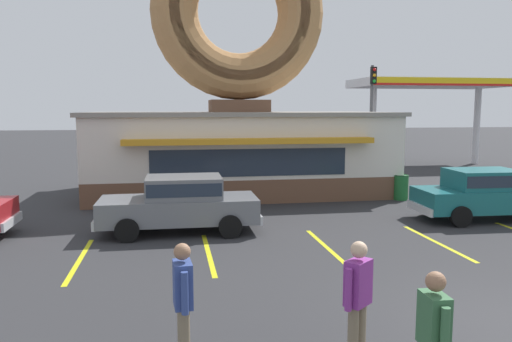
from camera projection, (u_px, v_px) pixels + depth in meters
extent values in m
cube|color=brown|center=(239.00, 181.00, 21.18)|extent=(12.00, 6.00, 0.90)
cube|color=silver|center=(239.00, 143.00, 20.99)|extent=(12.00, 6.00, 2.30)
cube|color=gray|center=(239.00, 114.00, 20.83)|extent=(12.30, 6.30, 0.16)
cube|color=orange|center=(251.00, 141.00, 17.72)|extent=(9.00, 0.60, 0.20)
cube|color=#232D3D|center=(250.00, 163.00, 18.10)|extent=(7.20, 0.03, 1.00)
cube|color=brown|center=(239.00, 106.00, 20.79)|extent=(2.40, 1.80, 0.50)
torus|color=#B27F4C|center=(238.00, 12.00, 20.32)|extent=(7.10, 1.90, 7.10)
torus|color=#9E6B42|center=(240.00, 10.00, 19.90)|extent=(6.24, 1.05, 6.24)
cube|color=silver|center=(12.00, 221.00, 13.70)|extent=(0.10, 1.67, 0.24)
cube|color=slate|center=(179.00, 209.00, 14.14)|extent=(4.42, 1.80, 0.68)
cube|color=slate|center=(184.00, 187.00, 14.08)|extent=(2.12, 1.58, 0.60)
cube|color=#232D3D|center=(184.00, 186.00, 14.08)|extent=(2.03, 1.60, 0.36)
cube|color=silver|center=(98.00, 220.00, 13.82)|extent=(0.12, 1.67, 0.24)
cube|color=silver|center=(256.00, 215.00, 14.52)|extent=(0.12, 1.67, 0.24)
cylinder|color=black|center=(127.00, 230.00, 13.10)|extent=(0.64, 0.23, 0.64)
cylinder|color=black|center=(133.00, 216.00, 14.83)|extent=(0.64, 0.23, 0.64)
cylinder|color=black|center=(230.00, 226.00, 13.53)|extent=(0.64, 0.23, 0.64)
cylinder|color=black|center=(224.00, 213.00, 15.26)|extent=(0.64, 0.23, 0.64)
cube|color=#196066|center=(487.00, 199.00, 15.76)|extent=(4.48, 1.96, 0.68)
cube|color=#196066|center=(484.00, 179.00, 15.67)|extent=(2.17, 1.65, 0.60)
cube|color=#232D3D|center=(484.00, 178.00, 15.66)|extent=(2.09, 1.67, 0.36)
cube|color=silver|center=(420.00, 208.00, 15.52)|extent=(0.18, 1.67, 0.24)
cylinder|color=black|center=(509.00, 203.00, 16.84)|extent=(0.65, 0.25, 0.64)
cylinder|color=black|center=(433.00, 205.00, 16.50)|extent=(0.65, 0.25, 0.64)
cylinder|color=black|center=(461.00, 217.00, 14.77)|extent=(0.65, 0.25, 0.64)
cylinder|color=#7F7056|center=(183.00, 333.00, 6.87)|extent=(0.15, 0.15, 0.85)
cylinder|color=#7F7056|center=(185.00, 339.00, 6.68)|extent=(0.15, 0.15, 0.85)
cube|color=#33478C|center=(183.00, 284.00, 6.69)|extent=(0.27, 0.40, 0.62)
cylinder|color=#33478C|center=(181.00, 280.00, 6.93)|extent=(0.10, 0.10, 0.57)
cylinder|color=#33478C|center=(185.00, 293.00, 6.45)|extent=(0.10, 0.10, 0.57)
sphere|color=#9E7051|center=(182.00, 252.00, 6.63)|extent=(0.23, 0.23, 0.23)
cylinder|color=#7F7056|center=(360.00, 332.00, 6.90)|extent=(0.15, 0.15, 0.85)
cylinder|color=#7F7056|center=(353.00, 337.00, 6.76)|extent=(0.15, 0.15, 0.85)
cube|color=#8C3393|center=(358.00, 282.00, 6.74)|extent=(0.45, 0.43, 0.62)
cylinder|color=#8C3393|center=(367.00, 280.00, 6.93)|extent=(0.10, 0.10, 0.57)
cylinder|color=#8C3393|center=(348.00, 290.00, 6.56)|extent=(0.10, 0.10, 0.57)
sphere|color=beige|center=(359.00, 250.00, 6.68)|extent=(0.23, 0.23, 0.23)
cube|color=#386B42|center=(434.00, 320.00, 5.57)|extent=(0.26, 0.39, 0.61)
cylinder|color=#386B42|center=(423.00, 314.00, 5.81)|extent=(0.10, 0.10, 0.57)
cylinder|color=#386B42|center=(445.00, 333.00, 5.32)|extent=(0.10, 0.10, 0.57)
sphere|color=#9E7051|center=(436.00, 282.00, 5.51)|extent=(0.23, 0.23, 0.23)
cylinder|color=#1E662D|center=(401.00, 188.00, 19.23)|extent=(0.56, 0.56, 0.95)
torus|color=#123D1B|center=(401.00, 175.00, 19.17)|extent=(0.57, 0.57, 0.05)
cylinder|color=#595B60|center=(371.00, 120.00, 26.92)|extent=(0.16, 0.16, 5.80)
cube|color=black|center=(373.00, 75.00, 26.45)|extent=(0.28, 0.24, 0.90)
sphere|color=red|center=(375.00, 70.00, 26.29)|extent=(0.18, 0.18, 0.18)
sphere|color=orange|center=(374.00, 75.00, 26.33)|extent=(0.18, 0.18, 0.18)
sphere|color=green|center=(374.00, 81.00, 26.37)|extent=(0.18, 0.18, 0.18)
cylinder|color=silver|center=(372.00, 127.00, 30.49)|extent=(0.40, 0.40, 4.80)
cylinder|color=silver|center=(477.00, 126.00, 31.66)|extent=(0.40, 0.40, 4.80)
cube|color=silver|center=(427.00, 83.00, 30.74)|extent=(9.00, 4.40, 0.50)
cube|color=yellow|center=(447.00, 81.00, 28.57)|extent=(9.00, 0.04, 0.44)
cube|color=red|center=(447.00, 84.00, 28.57)|extent=(9.00, 0.04, 0.12)
cube|color=yellow|center=(80.00, 260.00, 11.60)|extent=(0.12, 3.60, 0.01)
cube|color=yellow|center=(209.00, 253.00, 12.10)|extent=(0.12, 3.60, 0.01)
cube|color=yellow|center=(327.00, 248.00, 12.61)|extent=(0.12, 3.60, 0.01)
cube|color=yellow|center=(437.00, 242.00, 13.11)|extent=(0.12, 3.60, 0.01)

